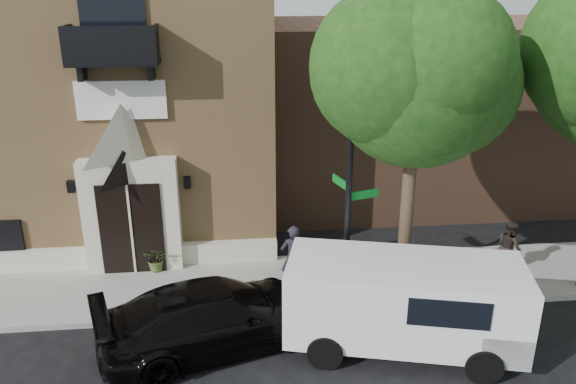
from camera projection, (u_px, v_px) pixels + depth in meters
name	position (u px, v px, depth m)	size (l,w,h in m)	color
ground	(163.00, 324.00, 13.58)	(120.00, 120.00, 0.00)	black
sidewalk	(207.00, 288.00, 15.04)	(42.00, 3.00, 0.15)	gray
church	(88.00, 80.00, 19.06)	(12.20, 11.01, 9.30)	tan
neighbour_building	(492.00, 106.00, 21.98)	(18.00, 8.00, 6.40)	brown
street_tree_left	(421.00, 73.00, 12.41)	(4.97, 4.38, 7.77)	#38281C
black_sedan	(217.00, 316.00, 12.54)	(2.13, 5.25, 1.52)	black
cargo_van	(412.00, 302.00, 12.31)	(5.45, 3.21, 2.09)	white
street_sign	(349.00, 199.00, 13.24)	(1.03, 0.86, 5.56)	black
fire_hydrant	(393.00, 287.00, 14.12)	(0.47, 0.38, 0.83)	#B51A2D
dumpster	(379.00, 273.00, 14.36)	(1.98, 1.27, 1.22)	#0F391D
planter	(157.00, 259.00, 15.66)	(0.66, 0.58, 0.74)	#445F29
pedestrian_near	(293.00, 258.00, 14.49)	(0.67, 0.44, 1.83)	black
pedestrian_far	(509.00, 247.00, 15.47)	(0.74, 0.58, 1.53)	black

